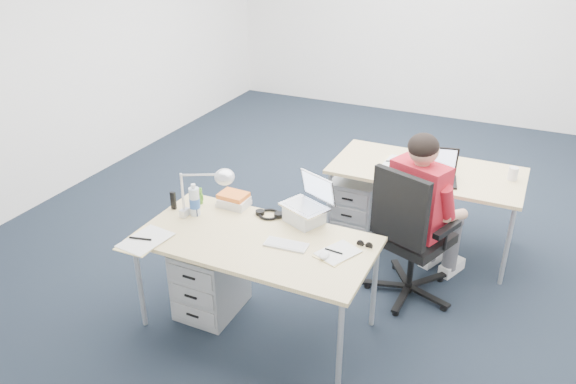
{
  "coord_description": "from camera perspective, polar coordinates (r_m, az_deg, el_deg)",
  "views": [
    {
      "loc": [
        1.49,
        -4.58,
        2.71
      ],
      "look_at": [
        -0.08,
        -1.23,
        0.85
      ],
      "focal_mm": 35.0,
      "sensor_mm": 36.0,
      "label": 1
    }
  ],
  "objects": [
    {
      "name": "cordless_phone",
      "position": [
        4.22,
        -11.58,
        -0.86
      ],
      "size": [
        0.04,
        0.02,
        0.14
      ],
      "primitive_type": "cube",
      "rotation": [
        0.0,
        0.0,
        0.04
      ],
      "color": "black",
      "rests_on": "desk_near"
    },
    {
      "name": "drawer_pedestal_near",
      "position": [
        4.24,
        -7.84,
        -8.66
      ],
      "size": [
        0.4,
        0.5,
        0.55
      ],
      "primitive_type": "cube",
      "color": "#9CA0A1",
      "rests_on": "ground"
    },
    {
      "name": "book_stack",
      "position": [
        4.2,
        -5.53,
        -0.79
      ],
      "size": [
        0.26,
        0.23,
        0.1
      ],
      "primitive_type": "cube",
      "rotation": [
        0.0,
        0.0,
        -0.33
      ],
      "color": "silver",
      "rests_on": "desk_near"
    },
    {
      "name": "bear_figurine",
      "position": [
        4.26,
        -9.01,
        -0.32
      ],
      "size": [
        0.09,
        0.07,
        0.14
      ],
      "primitive_type": null,
      "rotation": [
        0.0,
        0.0,
        -0.3
      ],
      "color": "#337B21",
      "rests_on": "desk_near"
    },
    {
      "name": "papers_left",
      "position": [
        3.89,
        -14.49,
        -4.82
      ],
      "size": [
        0.26,
        0.35,
        0.01
      ],
      "primitive_type": "cube",
      "rotation": [
        0.0,
        0.0,
        -0.07
      ],
      "color": "#FFE793",
      "rests_on": "desk_near"
    },
    {
      "name": "silver_laptop",
      "position": [
        3.92,
        1.67,
        -0.94
      ],
      "size": [
        0.38,
        0.35,
        0.33
      ],
      "primitive_type": null,
      "rotation": [
        0.0,
        0.0,
        -0.41
      ],
      "color": "silver",
      "rests_on": "desk_near"
    },
    {
      "name": "drawer_pedestal_far",
      "position": [
        5.24,
        6.92,
        -1.22
      ],
      "size": [
        0.4,
        0.5,
        0.55
      ],
      "primitive_type": "cube",
      "color": "#9CA0A1",
      "rests_on": "ground"
    },
    {
      "name": "water_bottle",
      "position": [
        4.09,
        -9.49,
        -0.76
      ],
      "size": [
        0.1,
        0.1,
        0.25
      ],
      "primitive_type": "cylinder",
      "rotation": [
        0.0,
        0.0,
        -0.4
      ],
      "color": "silver",
      "rests_on": "desk_near"
    },
    {
      "name": "headphones",
      "position": [
        4.07,
        -1.93,
        -2.21
      ],
      "size": [
        0.23,
        0.19,
        0.03
      ],
      "primitive_type": null,
      "rotation": [
        0.0,
        0.0,
        0.16
      ],
      "color": "black",
      "rests_on": "desk_near"
    },
    {
      "name": "far_papers",
      "position": [
        5.0,
        10.89,
        2.92
      ],
      "size": [
        0.21,
        0.29,
        0.01
      ],
      "primitive_type": "cube",
      "rotation": [
        0.0,
        0.0,
        -0.0
      ],
      "color": "white",
      "rests_on": "desk_far"
    },
    {
      "name": "wireless_keyboard",
      "position": [
        3.72,
        -0.18,
        -5.36
      ],
      "size": [
        0.3,
        0.14,
        0.01
      ],
      "primitive_type": "cube",
      "rotation": [
        0.0,
        0.0,
        0.08
      ],
      "color": "white",
      "rests_on": "desk_near"
    },
    {
      "name": "desk_far",
      "position": [
        4.96,
        13.88,
        1.77
      ],
      "size": [
        1.6,
        0.8,
        0.73
      ],
      "color": "#D5BA7B",
      "rests_on": "ground"
    },
    {
      "name": "sunglasses",
      "position": [
        3.74,
        7.8,
        -5.33
      ],
      "size": [
        0.12,
        0.06,
        0.03
      ],
      "primitive_type": null,
      "rotation": [
        0.0,
        0.0,
        -0.04
      ],
      "color": "black",
      "rests_on": "desk_near"
    },
    {
      "name": "room",
      "position": [
        4.92,
        7.11,
        14.8
      ],
      "size": [
        6.02,
        7.02,
        2.8
      ],
      "color": "white",
      "rests_on": "ground"
    },
    {
      "name": "dark_laptop",
      "position": [
        4.69,
        14.65,
        2.62
      ],
      "size": [
        0.45,
        0.44,
        0.27
      ],
      "primitive_type": null,
      "rotation": [
        0.0,
        0.0,
        0.22
      ],
      "color": "black",
      "rests_on": "desk_far"
    },
    {
      "name": "computer_mouse",
      "position": [
        3.6,
        3.71,
        -6.41
      ],
      "size": [
        0.07,
        0.1,
        0.04
      ],
      "primitive_type": "ellipsoid",
      "rotation": [
        0.0,
        0.0,
        0.04
      ],
      "color": "white",
      "rests_on": "desk_near"
    },
    {
      "name": "desk_lamp",
      "position": [
        3.96,
        -9.08,
        0.06
      ],
      "size": [
        0.42,
        0.21,
        0.46
      ],
      "primitive_type": null,
      "rotation": [
        0.0,
        0.0,
        -0.15
      ],
      "color": "silver",
      "rests_on": "desk_near"
    },
    {
      "name": "papers_right",
      "position": [
        3.65,
        4.93,
        -6.19
      ],
      "size": [
        0.28,
        0.32,
        0.01
      ],
      "primitive_type": "cube",
      "rotation": [
        0.0,
        0.0,
        -0.39
      ],
      "color": "#FFE793",
      "rests_on": "desk_near"
    },
    {
      "name": "seated_person",
      "position": [
        4.4,
        13.91,
        -1.95
      ],
      "size": [
        0.59,
        0.79,
        1.32
      ],
      "rotation": [
        0.0,
        0.0,
        -0.39
      ],
      "color": "red",
      "rests_on": "ground"
    },
    {
      "name": "office_chair",
      "position": [
        4.43,
        12.2,
        -6.75
      ],
      "size": [
        0.9,
        0.9,
        1.11
      ],
      "rotation": [
        0.0,
        0.0,
        -0.36
      ],
      "color": "black",
      "rests_on": "ground"
    },
    {
      "name": "desk_near",
      "position": [
        3.83,
        -3.27,
        -5.36
      ],
      "size": [
        1.6,
        0.8,
        0.73
      ],
      "color": "#D5BA7B",
      "rests_on": "ground"
    },
    {
      "name": "can_koozie",
      "position": [
        4.11,
        -9.4,
        -1.65
      ],
      "size": [
        0.08,
        0.08,
        0.11
      ],
      "primitive_type": "cylinder",
      "rotation": [
        0.0,
        0.0,
        -0.29
      ],
      "color": "#161D45",
      "rests_on": "desk_near"
    },
    {
      "name": "floor",
      "position": [
        5.53,
        6.12,
        -2.85
      ],
      "size": [
        7.0,
        7.0,
        0.0
      ],
      "primitive_type": "plane",
      "color": "black",
      "rests_on": "ground"
    },
    {
      "name": "far_cup",
      "position": [
        4.95,
        21.89,
        1.75
      ],
      "size": [
        0.09,
        0.09,
        0.11
      ],
      "primitive_type": "cylinder",
      "rotation": [
        0.0,
        0.0,
        -0.29
      ],
      "color": "white",
      "rests_on": "desk_far"
    }
  ]
}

